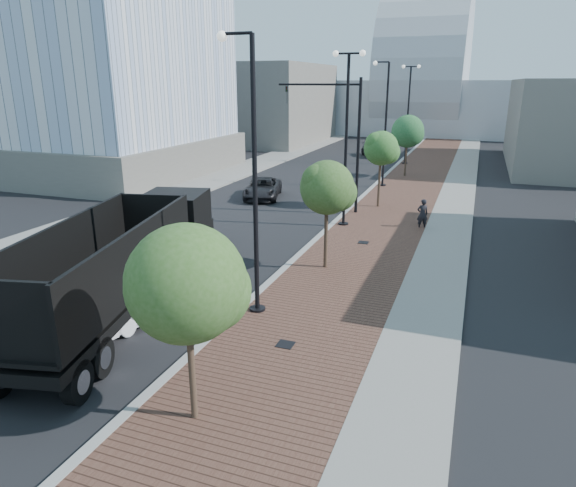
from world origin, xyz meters
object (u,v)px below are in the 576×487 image
(dark_car_mid, at_px, (263,188))
(dump_truck, at_px, (148,251))
(white_sedan, at_px, (143,301))
(pedestrian, at_px, (422,214))

(dark_car_mid, bearing_deg, dump_truck, -97.13)
(dump_truck, xyz_separation_m, white_sedan, (1.45, -2.47, -0.84))
(white_sedan, bearing_deg, dark_car_mid, 115.64)
(white_sedan, relative_size, dark_car_mid, 0.82)
(white_sedan, xyz_separation_m, dark_car_mid, (-3.69, 19.04, 0.02))
(dump_truck, height_order, white_sedan, dump_truck)
(dark_car_mid, height_order, pedestrian, pedestrian)
(pedestrian, bearing_deg, white_sedan, 37.83)
(dump_truck, relative_size, white_sedan, 3.44)
(white_sedan, height_order, pedestrian, pedestrian)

